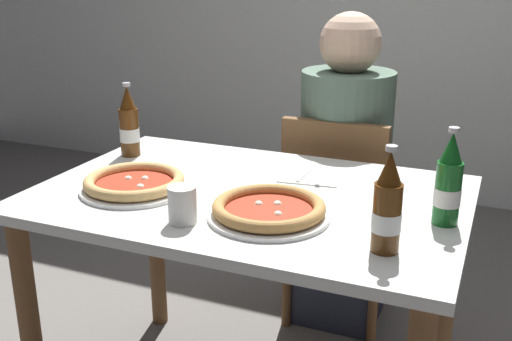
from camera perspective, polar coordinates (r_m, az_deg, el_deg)
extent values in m
cube|color=silver|center=(1.74, -0.64, -2.51)|extent=(1.20, 0.80, 0.03)
cylinder|color=brown|center=(1.93, -20.26, -13.94)|extent=(0.06, 0.06, 0.72)
cylinder|color=brown|center=(2.40, -9.31, -6.34)|extent=(0.06, 0.06, 0.72)
cylinder|color=brown|center=(2.09, 17.32, -11.00)|extent=(0.06, 0.06, 0.72)
cube|color=brown|center=(2.42, 8.13, -4.22)|extent=(0.40, 0.40, 0.04)
cube|color=brown|center=(2.18, 7.17, -0.60)|extent=(0.38, 0.04, 0.40)
cylinder|color=brown|center=(2.64, 12.47, -7.89)|extent=(0.04, 0.04, 0.41)
cylinder|color=brown|center=(2.70, 5.33, -6.80)|extent=(0.04, 0.04, 0.41)
cylinder|color=brown|center=(2.34, 10.89, -11.40)|extent=(0.04, 0.04, 0.41)
cylinder|color=brown|center=(2.42, 2.87, -10.03)|extent=(0.04, 0.04, 0.41)
cube|color=#2D3342|center=(2.49, 7.79, -8.74)|extent=(0.32, 0.28, 0.45)
cylinder|color=slate|center=(2.30, 8.33, 2.38)|extent=(0.34, 0.34, 0.55)
sphere|color=beige|center=(2.23, 8.78, 11.64)|extent=(0.22, 0.22, 0.22)
cylinder|color=white|center=(1.78, -11.22, -1.62)|extent=(0.31, 0.31, 0.01)
cylinder|color=#AD2D19|center=(1.78, -11.24, -1.29)|extent=(0.22, 0.22, 0.01)
torus|color=tan|center=(1.78, -11.26, -0.95)|extent=(0.29, 0.29, 0.03)
sphere|color=silver|center=(1.82, -11.80, -0.84)|extent=(0.02, 0.02, 0.02)
sphere|color=silver|center=(1.75, -10.72, -1.59)|extent=(0.02, 0.02, 0.02)
sphere|color=silver|center=(1.81, -10.30, -0.84)|extent=(0.02, 0.02, 0.02)
cylinder|color=white|center=(1.56, 1.20, -4.18)|extent=(0.31, 0.31, 0.01)
cylinder|color=#AD2D19|center=(1.56, 1.20, -3.81)|extent=(0.23, 0.23, 0.01)
torus|color=#B78447|center=(1.56, 1.20, -3.43)|extent=(0.29, 0.29, 0.03)
sphere|color=silver|center=(1.60, 0.25, -3.24)|extent=(0.02, 0.02, 0.02)
sphere|color=silver|center=(1.53, 2.06, -4.20)|extent=(0.02, 0.02, 0.02)
sphere|color=silver|center=(1.60, 2.01, -3.23)|extent=(0.02, 0.02, 0.02)
cylinder|color=#512D0F|center=(2.09, -11.69, 3.51)|extent=(0.06, 0.06, 0.16)
cone|color=#512D0F|center=(2.07, -11.90, 6.65)|extent=(0.05, 0.05, 0.07)
cylinder|color=#B7B7BC|center=(2.06, -11.98, 7.84)|extent=(0.03, 0.03, 0.01)
cylinder|color=white|center=(2.10, -11.68, 3.30)|extent=(0.07, 0.07, 0.04)
cylinder|color=#512D0F|center=(1.39, 12.06, -4.34)|extent=(0.06, 0.06, 0.16)
cone|color=#512D0F|center=(1.35, 12.39, 0.26)|extent=(0.05, 0.05, 0.07)
cylinder|color=#B7B7BC|center=(1.34, 12.52, 2.04)|extent=(0.03, 0.03, 0.01)
cylinder|color=white|center=(1.39, 12.03, -4.64)|extent=(0.07, 0.07, 0.04)
cylinder|color=#14591E|center=(1.57, 17.38, -2.04)|extent=(0.06, 0.06, 0.16)
cone|color=#14591E|center=(1.54, 17.80, 2.07)|extent=(0.05, 0.05, 0.07)
cylinder|color=#B7B7BC|center=(1.53, 17.96, 3.63)|extent=(0.03, 0.03, 0.01)
cylinder|color=white|center=(1.58, 17.36, -2.31)|extent=(0.07, 0.07, 0.04)
cube|color=white|center=(1.88, 5.24, -0.41)|extent=(0.20, 0.20, 0.00)
cube|color=silver|center=(1.87, 5.82, -0.36)|extent=(0.06, 0.19, 0.00)
cube|color=silver|center=(1.88, 4.66, -0.21)|extent=(0.02, 0.17, 0.00)
cylinder|color=white|center=(1.53, -6.87, -3.18)|extent=(0.07, 0.07, 0.09)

